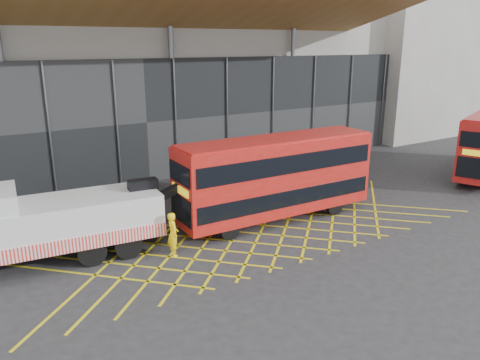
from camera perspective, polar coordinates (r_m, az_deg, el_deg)
ground_plane at (r=21.49m, az=-4.71°, el=-8.32°), size 120.00×120.00×0.00m
road_markings at (r=22.99m, az=2.42°, el=-6.56°), size 23.16×7.16×0.01m
construction_building at (r=37.39m, az=-15.94°, el=15.81°), size 55.00×23.97×18.00m
east_building at (r=52.78m, az=19.51°, el=16.62°), size 15.00×12.00×20.00m
recovery_truck at (r=21.06m, az=-24.37°, el=-4.71°), size 11.92×3.76×4.13m
bus_towed at (r=24.13m, az=4.42°, el=0.63°), size 10.82×2.76×4.37m
worker at (r=20.65m, az=-8.16°, el=-6.53°), size 0.59×0.79×1.96m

